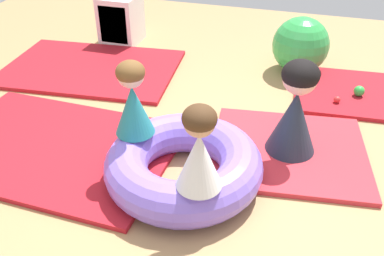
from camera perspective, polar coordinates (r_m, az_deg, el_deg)
ground_plane at (r=3.11m, az=-1.54°, el=-6.10°), size 8.00×8.00×0.00m
gym_mat_near_right at (r=3.50m, az=-18.07°, el=-2.50°), size 1.88×1.30×0.04m
gym_mat_near_left at (r=4.71m, az=-13.47°, el=7.87°), size 1.92×1.41×0.04m
gym_mat_far_right at (r=3.38m, az=12.96°, el=-2.98°), size 1.30×1.21×0.04m
inflatable_cushion at (r=2.94m, az=-1.14°, el=-4.98°), size 1.10×1.10×0.30m
child_in_teal at (r=2.90m, az=-7.99°, el=3.92°), size 0.32×0.32×0.54m
child_in_white at (r=2.39m, az=0.98°, el=-2.84°), size 0.39×0.39×0.54m
adult_seated at (r=3.17m, az=13.80°, el=2.56°), size 0.48×0.48×0.74m
play_ball_green at (r=4.27m, az=21.65°, el=4.66°), size 0.10×0.10×0.10m
play_ball_red at (r=4.09m, az=19.01°, el=3.66°), size 0.06×0.06×0.06m
exercise_ball_large at (r=4.59m, az=14.46°, el=10.78°), size 0.58×0.58×0.58m
storage_cube at (r=5.30m, az=-9.70°, el=14.20°), size 0.44×0.44×0.56m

